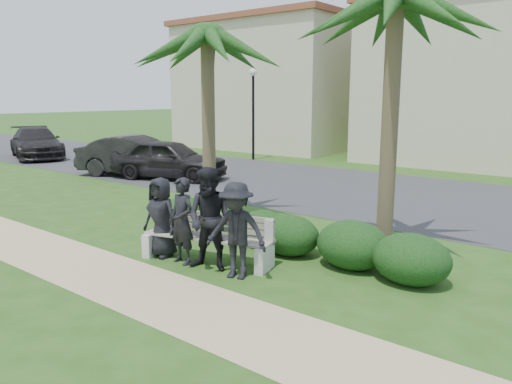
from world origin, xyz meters
TOP-DOWN VIEW (x-y plane):
  - ground at (0.00, 0.00)m, footprint 160.00×160.00m
  - footpath at (0.00, -1.80)m, footprint 30.00×1.60m
  - asphalt_street at (0.00, 8.00)m, footprint 160.00×8.00m
  - stucco_bldg_left at (-12.00, 18.00)m, footprint 10.40×8.40m
  - stucco_bldg_right at (-1.00, 18.00)m, footprint 8.40×8.40m
  - street_lamp at (-9.00, 12.00)m, footprint 0.36×0.36m
  - park_bench at (-0.19, -0.19)m, footprint 2.64×1.22m
  - man_a at (-1.12, -0.50)m, footprint 0.79×0.55m
  - man_b at (-0.50, -0.53)m, footprint 0.61×0.43m
  - man_c at (0.15, -0.45)m, footprint 1.05×0.92m
  - man_d at (0.76, -0.48)m, footprint 1.20×0.91m
  - hedge_a at (-2.68, 1.55)m, footprint 1.02×0.85m
  - hedge_c at (-0.02, 1.28)m, footprint 1.16×0.96m
  - hedge_d at (0.71, 1.15)m, footprint 1.23×1.01m
  - hedge_e at (2.05, 1.23)m, footprint 1.35×1.12m
  - hedge_f at (3.16, 1.15)m, footprint 1.31×1.08m
  - palm_left at (-2.49, 2.25)m, footprint 3.00×3.00m
  - palm_right at (2.08, 2.48)m, footprint 3.00×3.00m
  - car_a at (-7.90, 5.70)m, footprint 4.63×3.10m
  - car_b at (-9.40, 5.45)m, footprint 4.86×3.36m
  - car_c at (-17.88, 5.86)m, footprint 5.53×3.76m

SIDE VIEW (x-z plane):
  - ground at x=0.00m, z-range 0.00..0.00m
  - footpath at x=0.00m, z-range -0.01..0.01m
  - asphalt_street at x=0.00m, z-range -0.01..0.01m
  - hedge_a at x=-2.68m, z-range 0.00..0.67m
  - hedge_c at x=-0.02m, z-range 0.00..0.76m
  - park_bench at x=-0.19m, z-range -0.04..0.83m
  - hedge_d at x=0.71m, z-range 0.00..0.80m
  - hedge_f at x=3.16m, z-range 0.00..0.85m
  - hedge_e at x=2.05m, z-range 0.00..0.88m
  - car_a at x=-7.90m, z-range 0.00..1.46m
  - car_c at x=-17.88m, z-range 0.00..1.49m
  - car_b at x=-9.40m, z-range 0.00..1.52m
  - man_a at x=-1.12m, z-range 0.00..1.54m
  - man_b at x=-0.50m, z-range 0.00..1.60m
  - man_d at x=0.76m, z-range 0.00..1.65m
  - man_c at x=0.15m, z-range 0.00..1.84m
  - street_lamp at x=-9.00m, z-range 0.80..5.09m
  - stucco_bldg_left at x=-12.00m, z-range 0.01..7.31m
  - stucco_bldg_right at x=-1.00m, z-range 0.01..7.31m
  - palm_left at x=-2.49m, z-range 1.72..7.09m
  - palm_right at x=2.08m, z-range 1.90..7.63m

